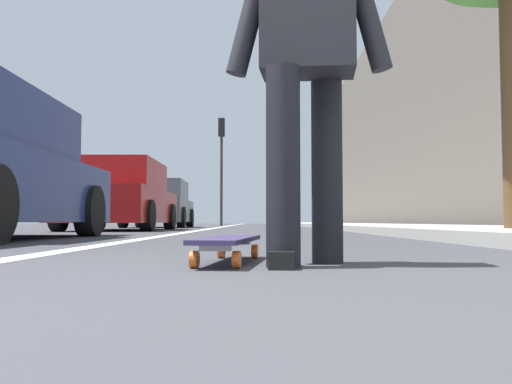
{
  "coord_description": "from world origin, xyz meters",
  "views": [
    {
      "loc": [
        -1.09,
        -0.01,
        0.19
      ],
      "look_at": [
        8.7,
        0.03,
        0.72
      ],
      "focal_mm": 38.15,
      "sensor_mm": 36.0,
      "label": 1
    }
  ],
  "objects_px": {
    "skateboard": "(228,242)",
    "parked_car_mid": "(120,198)",
    "skater_person": "(307,47)",
    "traffic_light": "(221,152)",
    "parked_car_far": "(159,205)"
  },
  "relations": [
    {
      "from": "parked_car_far",
      "to": "traffic_light",
      "type": "distance_m",
      "value": 7.3
    },
    {
      "from": "parked_car_mid",
      "to": "traffic_light",
      "type": "height_order",
      "value": "traffic_light"
    },
    {
      "from": "skater_person",
      "to": "parked_car_far",
      "type": "relative_size",
      "value": 0.4
    },
    {
      "from": "skateboard",
      "to": "parked_car_mid",
      "type": "xyz_separation_m",
      "value": [
        9.08,
        2.8,
        0.6
      ]
    },
    {
      "from": "parked_car_far",
      "to": "skater_person",
      "type": "bearing_deg",
      "value": -167.28
    },
    {
      "from": "parked_car_mid",
      "to": "parked_car_far",
      "type": "height_order",
      "value": "parked_car_far"
    },
    {
      "from": "parked_car_mid",
      "to": "traffic_light",
      "type": "distance_m",
      "value": 12.59
    },
    {
      "from": "traffic_light",
      "to": "skater_person",
      "type": "bearing_deg",
      "value": -175.15
    },
    {
      "from": "traffic_light",
      "to": "parked_car_mid",
      "type": "bearing_deg",
      "value": 173.83
    },
    {
      "from": "skater_person",
      "to": "traffic_light",
      "type": "height_order",
      "value": "traffic_light"
    },
    {
      "from": "traffic_light",
      "to": "skateboard",
      "type": "bearing_deg",
      "value": -176.04
    },
    {
      "from": "parked_car_far",
      "to": "traffic_light",
      "type": "xyz_separation_m",
      "value": [
        6.67,
        -1.52,
        2.55
      ]
    },
    {
      "from": "skater_person",
      "to": "parked_car_mid",
      "type": "xyz_separation_m",
      "value": [
        9.23,
        3.15,
        -0.25
      ]
    },
    {
      "from": "skateboard",
      "to": "skater_person",
      "type": "bearing_deg",
      "value": -113.26
    },
    {
      "from": "skateboard",
      "to": "skater_person",
      "type": "distance_m",
      "value": 0.92
    }
  ]
}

